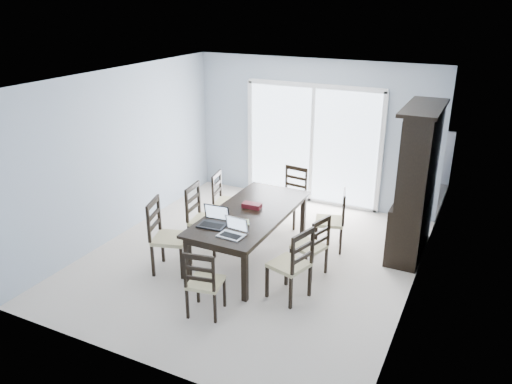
{
  "coord_description": "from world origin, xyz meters",
  "views": [
    {
      "loc": [
        2.89,
        -5.75,
        3.58
      ],
      "look_at": [
        0.08,
        0.0,
        1.06
      ],
      "focal_mm": 35.0,
      "sensor_mm": 36.0,
      "label": 1
    }
  ],
  "objects_px": {
    "chair_left_mid": "(200,211)",
    "chair_left_near": "(163,228)",
    "chair_end_far": "(293,189)",
    "game_box": "(252,206)",
    "china_hutch": "(416,184)",
    "chair_right_near": "(295,257)",
    "chair_left_far": "(223,194)",
    "hot_tub": "(287,158)",
    "chair_right_far": "(336,214)",
    "laptop_dark": "(212,222)",
    "laptop_silver": "(231,232)",
    "dining_table": "(251,216)",
    "chair_right_mid": "(315,240)",
    "chair_end_near": "(203,277)",
    "cell_phone": "(226,236)"
  },
  "relations": [
    {
      "from": "dining_table",
      "to": "chair_right_near",
      "type": "bearing_deg",
      "value": -36.1
    },
    {
      "from": "chair_left_far",
      "to": "hot_tub",
      "type": "xyz_separation_m",
      "value": [
        0.02,
        2.66,
        -0.13
      ]
    },
    {
      "from": "chair_left_near",
      "to": "chair_left_mid",
      "type": "relative_size",
      "value": 1.03
    },
    {
      "from": "chair_right_near",
      "to": "game_box",
      "type": "distance_m",
      "value": 1.32
    },
    {
      "from": "chair_end_far",
      "to": "game_box",
      "type": "bearing_deg",
      "value": 92.66
    },
    {
      "from": "chair_left_mid",
      "to": "chair_end_far",
      "type": "distance_m",
      "value": 1.75
    },
    {
      "from": "laptop_dark",
      "to": "laptop_silver",
      "type": "height_order",
      "value": "laptop_dark"
    },
    {
      "from": "china_hutch",
      "to": "game_box",
      "type": "distance_m",
      "value": 2.37
    },
    {
      "from": "chair_end_far",
      "to": "hot_tub",
      "type": "xyz_separation_m",
      "value": [
        -0.94,
        1.99,
        -0.15
      ]
    },
    {
      "from": "game_box",
      "to": "hot_tub",
      "type": "distance_m",
      "value": 3.46
    },
    {
      "from": "chair_right_near",
      "to": "laptop_silver",
      "type": "bearing_deg",
      "value": 113.87
    },
    {
      "from": "chair_end_far",
      "to": "game_box",
      "type": "relative_size",
      "value": 4.06
    },
    {
      "from": "china_hutch",
      "to": "chair_right_far",
      "type": "relative_size",
      "value": 2.03
    },
    {
      "from": "chair_end_far",
      "to": "game_box",
      "type": "height_order",
      "value": "chair_end_far"
    },
    {
      "from": "chair_left_mid",
      "to": "chair_right_mid",
      "type": "height_order",
      "value": "chair_left_mid"
    },
    {
      "from": "china_hutch",
      "to": "game_box",
      "type": "height_order",
      "value": "china_hutch"
    },
    {
      "from": "chair_left_mid",
      "to": "game_box",
      "type": "bearing_deg",
      "value": 96.73
    },
    {
      "from": "chair_right_near",
      "to": "game_box",
      "type": "relative_size",
      "value": 4.16
    },
    {
      "from": "chair_end_far",
      "to": "laptop_dark",
      "type": "xyz_separation_m",
      "value": [
        -0.29,
        -2.12,
        0.23
      ]
    },
    {
      "from": "chair_left_mid",
      "to": "laptop_silver",
      "type": "height_order",
      "value": "chair_left_mid"
    },
    {
      "from": "chair_right_near",
      "to": "hot_tub",
      "type": "bearing_deg",
      "value": 40.62
    },
    {
      "from": "china_hutch",
      "to": "laptop_dark",
      "type": "bearing_deg",
      "value": -140.03
    },
    {
      "from": "chair_left_mid",
      "to": "chair_left_far",
      "type": "height_order",
      "value": "chair_left_mid"
    },
    {
      "from": "dining_table",
      "to": "laptop_silver",
      "type": "relative_size",
      "value": 6.44
    },
    {
      "from": "chair_left_far",
      "to": "laptop_dark",
      "type": "distance_m",
      "value": 1.61
    },
    {
      "from": "chair_right_near",
      "to": "chair_right_far",
      "type": "xyz_separation_m",
      "value": [
        0.03,
        1.54,
        -0.02
      ]
    },
    {
      "from": "chair_end_near",
      "to": "laptop_dark",
      "type": "distance_m",
      "value": 0.98
    },
    {
      "from": "chair_left_mid",
      "to": "chair_left_near",
      "type": "bearing_deg",
      "value": -15.96
    },
    {
      "from": "chair_left_mid",
      "to": "chair_end_far",
      "type": "relative_size",
      "value": 1.06
    },
    {
      "from": "chair_right_far",
      "to": "laptop_silver",
      "type": "bearing_deg",
      "value": 135.8
    },
    {
      "from": "chair_left_far",
      "to": "cell_phone",
      "type": "bearing_deg",
      "value": 20.29
    },
    {
      "from": "chair_right_far",
      "to": "chair_end_near",
      "type": "distance_m",
      "value": 2.51
    },
    {
      "from": "game_box",
      "to": "chair_right_mid",
      "type": "bearing_deg",
      "value": -9.92
    },
    {
      "from": "chair_right_mid",
      "to": "game_box",
      "type": "relative_size",
      "value": 3.74
    },
    {
      "from": "laptop_dark",
      "to": "game_box",
      "type": "xyz_separation_m",
      "value": [
        0.2,
        0.77,
        -0.03
      ]
    },
    {
      "from": "game_box",
      "to": "hot_tub",
      "type": "relative_size",
      "value": 0.14
    },
    {
      "from": "chair_right_near",
      "to": "chair_end_near",
      "type": "height_order",
      "value": "chair_right_near"
    },
    {
      "from": "chair_left_near",
      "to": "hot_tub",
      "type": "distance_m",
      "value": 4.27
    },
    {
      "from": "china_hutch",
      "to": "game_box",
      "type": "bearing_deg",
      "value": -151.45
    },
    {
      "from": "dining_table",
      "to": "china_hutch",
      "type": "bearing_deg",
      "value": 31.71
    },
    {
      "from": "chair_right_far",
      "to": "hot_tub",
      "type": "bearing_deg",
      "value": 19.24
    },
    {
      "from": "game_box",
      "to": "china_hutch",
      "type": "bearing_deg",
      "value": 28.55
    },
    {
      "from": "chair_left_far",
      "to": "chair_end_far",
      "type": "height_order",
      "value": "chair_end_far"
    },
    {
      "from": "hot_tub",
      "to": "china_hutch",
      "type": "bearing_deg",
      "value": -37.2
    },
    {
      "from": "chair_right_mid",
      "to": "laptop_silver",
      "type": "bearing_deg",
      "value": 148.94
    },
    {
      "from": "china_hutch",
      "to": "chair_right_far",
      "type": "distance_m",
      "value": 1.21
    },
    {
      "from": "chair_end_near",
      "to": "chair_left_far",
      "type": "bearing_deg",
      "value": 103.27
    },
    {
      "from": "chair_left_mid",
      "to": "chair_right_far",
      "type": "height_order",
      "value": "chair_left_mid"
    },
    {
      "from": "chair_right_far",
      "to": "chair_left_far",
      "type": "bearing_deg",
      "value": 74.7
    },
    {
      "from": "china_hutch",
      "to": "chair_left_near",
      "type": "bearing_deg",
      "value": -145.28
    }
  ]
}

